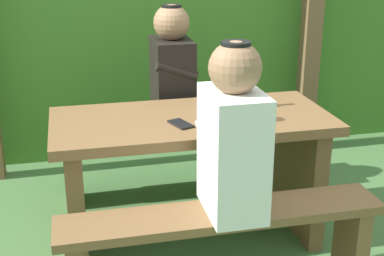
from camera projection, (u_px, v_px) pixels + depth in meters
ground_plane at (192, 238)px, 2.98m from camera, size 12.00×12.00×0.00m
hedge_backdrop at (144, 34)px, 4.19m from camera, size 6.40×0.74×1.67m
pergola_post_right at (312, 16)px, 3.85m from camera, size 0.12×0.12×2.03m
picnic_table at (192, 157)px, 2.82m from camera, size 1.40×0.64×0.70m
bench_near at (222, 239)px, 2.35m from camera, size 1.40×0.24×0.47m
bench_far at (171, 144)px, 3.38m from camera, size 1.40×0.24×0.47m
person_white_shirt at (233, 136)px, 2.20m from camera, size 0.25×0.35×0.72m
person_black_coat at (172, 71)px, 3.23m from camera, size 0.25×0.35×0.72m
drinking_glass at (258, 112)px, 2.66m from camera, size 0.07×0.07×0.09m
bottle_left at (236, 89)px, 2.83m from camera, size 0.06×0.06×0.26m
cell_phone at (181, 124)px, 2.62m from camera, size 0.11×0.16×0.01m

